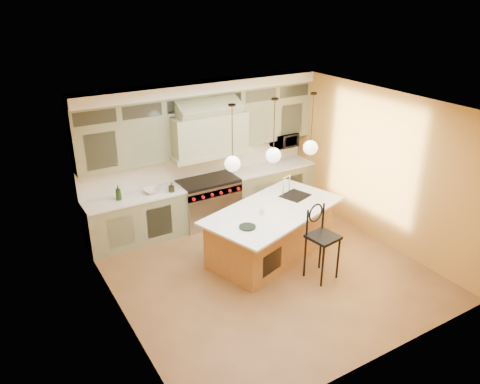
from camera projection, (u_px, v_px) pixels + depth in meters
floor at (266, 270)px, 8.16m from camera, size 5.00×5.00×0.00m
ceiling at (270, 106)px, 6.98m from camera, size 5.00×5.00×0.00m
wall_back at (199, 152)px, 9.53m from camera, size 5.00×0.00×5.00m
wall_front at (384, 268)px, 5.61m from camera, size 5.00×0.00×5.00m
wall_left at (116, 233)px, 6.40m from camera, size 0.00×5.00×5.00m
wall_right at (379, 167)px, 8.74m from camera, size 0.00×5.00×5.00m
back_cabinetry at (205, 156)px, 9.33m from camera, size 5.00×0.77×2.90m
range at (209, 201)px, 9.64m from camera, size 1.20×0.74×0.96m
kitchen_island at (271, 230)px, 8.51m from camera, size 2.89×2.09×1.35m
counter_stool at (321, 237)px, 7.71m from camera, size 0.52×0.52×1.31m
microwave at (284, 140)px, 10.25m from camera, size 0.54×0.37×0.30m
oil_bottle_a at (118, 193)px, 8.55m from camera, size 0.13×0.13×0.29m
oil_bottle_b at (171, 187)px, 8.90m from camera, size 0.09×0.09×0.19m
fruit_bowl at (152, 191)px, 8.89m from camera, size 0.32×0.32×0.08m
cup at (262, 212)px, 8.10m from camera, size 0.10×0.10×0.09m
pendant_left at (232, 162)px, 7.53m from camera, size 0.26×0.26×1.11m
pendant_center at (273, 154)px, 7.91m from camera, size 0.26×0.26×1.11m
pendant_right at (311, 146)px, 8.28m from camera, size 0.26×0.26×1.11m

